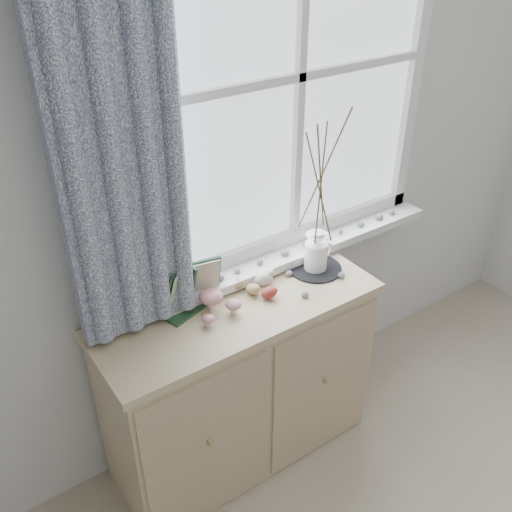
# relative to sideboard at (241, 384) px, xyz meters

# --- Properties ---
(sideboard) EXTENTS (1.20, 0.45, 0.85)m
(sideboard) POSITION_rel_sideboard_xyz_m (0.00, 0.00, 0.00)
(sideboard) COLOR beige
(sideboard) RESTS_ON ground
(botanical_book) EXTENTS (0.33, 0.21, 0.21)m
(botanical_book) POSITION_rel_sideboard_xyz_m (-0.16, 0.08, 0.53)
(botanical_book) COLOR #204429
(botanical_book) RESTS_ON sideboard
(toadstool_cluster) EXTENTS (0.18, 0.15, 0.09)m
(toadstool_cluster) POSITION_rel_sideboard_xyz_m (-0.09, 0.03, 0.48)
(toadstool_cluster) COLOR white
(toadstool_cluster) RESTS_ON sideboard
(wooden_eggs) EXTENTS (0.14, 0.17, 0.07)m
(wooden_eggs) POSITION_rel_sideboard_xyz_m (0.10, 0.05, 0.45)
(wooden_eggs) COLOR tan
(wooden_eggs) RESTS_ON sideboard
(songbird_figurine) EXTENTS (0.12, 0.07, 0.06)m
(songbird_figurine) POSITION_rel_sideboard_xyz_m (0.17, 0.08, 0.46)
(songbird_figurine) COLOR silver
(songbird_figurine) RESTS_ON sideboard
(crocheted_doily) EXTENTS (0.24, 0.24, 0.01)m
(crocheted_doily) POSITION_rel_sideboard_xyz_m (0.43, 0.04, 0.43)
(crocheted_doily) COLOR black
(crocheted_doily) RESTS_ON sideboard
(twig_pitcher) EXTENTS (0.29, 0.29, 0.77)m
(twig_pitcher) POSITION_rel_sideboard_xyz_m (0.43, 0.04, 0.86)
(twig_pitcher) COLOR white
(twig_pitcher) RESTS_ON crocheted_doily
(sideboard_pebbles) EXTENTS (0.33, 0.23, 0.02)m
(sideboard_pebbles) POSITION_rel_sideboard_xyz_m (0.33, 0.01, 0.44)
(sideboard_pebbles) COLOR gray
(sideboard_pebbles) RESTS_ON sideboard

